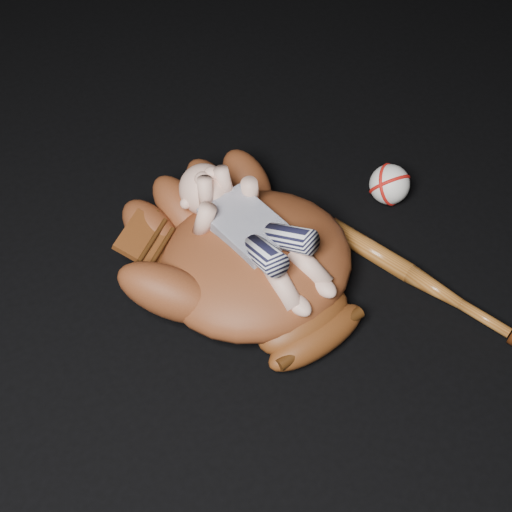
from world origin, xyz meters
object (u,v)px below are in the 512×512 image
Objects in this scene: baseball_glove at (255,256)px; baseball_bat at (420,279)px; baseball at (390,184)px; newborn_baby at (258,233)px.

baseball_bat is (0.27, -0.15, -0.06)m from baseball_glove.
baseball_bat is at bearing -109.75° from baseball.
baseball_bat is 0.24m from baseball.
newborn_baby is 0.33m from baseball_bat.
baseball_bat is (0.27, -0.16, -0.12)m from newborn_baby.
newborn_baby is at bearing 149.02° from baseball_bat.
baseball_glove reaches higher than baseball_bat.
newborn_baby reaches higher than baseball.
newborn_baby is 0.36m from baseball.
newborn_baby is at bearing 31.43° from baseball_glove.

